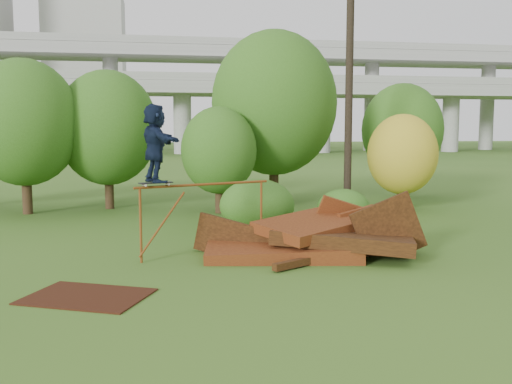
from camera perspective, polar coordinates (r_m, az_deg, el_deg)
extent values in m
plane|color=#2D5116|center=(12.69, 5.17, -8.13)|extent=(240.00, 240.00, 0.00)
cube|color=#481C0D|center=(14.39, 2.63, -5.63)|extent=(4.10, 2.90, 0.63)
cube|color=black|center=(14.45, 8.73, -4.67)|extent=(3.97, 3.28, 0.67)
cube|color=#481C0D|center=(14.67, 5.53, -3.35)|extent=(3.19, 2.91, 0.56)
cube|color=black|center=(14.61, 13.10, -3.73)|extent=(2.02, 0.30, 1.96)
cube|color=#481C0D|center=(15.73, 8.27, -3.28)|extent=(1.81, 0.52, 1.72)
cube|color=black|center=(14.53, -2.35, -4.82)|extent=(1.95, 1.04, 1.36)
cube|color=black|center=(13.33, 5.02, -6.88)|extent=(1.79, 1.15, 0.16)
cube|color=#481C0D|center=(15.52, 10.04, -1.95)|extent=(1.21, 0.59, 0.31)
cylinder|color=brown|center=(13.72, -11.46, -3.31)|extent=(0.06, 0.06, 1.79)
cylinder|color=brown|center=(15.07, 0.53, -2.32)|extent=(0.06, 0.06, 1.79)
cylinder|color=brown|center=(14.20, -5.22, 0.76)|extent=(3.40, 1.29, 0.06)
cube|color=black|center=(13.71, -9.98, 0.92)|extent=(0.82, 0.48, 0.03)
cylinder|color=beige|center=(13.54, -10.99, 0.65)|extent=(0.06, 0.05, 0.06)
cylinder|color=beige|center=(13.71, -11.23, 0.72)|extent=(0.06, 0.05, 0.06)
cylinder|color=beige|center=(13.74, -8.73, 0.78)|extent=(0.06, 0.05, 0.06)
cylinder|color=beige|center=(13.90, -8.99, 0.84)|extent=(0.06, 0.05, 0.06)
imported|color=black|center=(13.66, -10.06, 4.84)|extent=(1.14, 1.80, 1.85)
cube|color=black|center=(11.40, -16.54, -9.98)|extent=(2.66, 2.35, 0.03)
cylinder|color=black|center=(22.78, -21.93, 0.28)|extent=(0.36, 0.36, 1.87)
ellipsoid|color=#254712|center=(22.67, -22.19, 6.46)|extent=(4.06, 4.06, 4.66)
cylinder|color=black|center=(23.29, -14.46, 0.49)|extent=(0.35, 0.35, 1.73)
ellipsoid|color=#254712|center=(23.17, -14.62, 6.24)|extent=(3.91, 3.91, 4.50)
cylinder|color=black|center=(21.45, -3.69, -0.38)|extent=(0.31, 0.31, 1.30)
ellipsoid|color=#254712|center=(21.31, -3.73, 4.19)|extent=(2.83, 2.83, 3.25)
cylinder|color=black|center=(23.87, 1.80, 1.48)|extent=(0.39, 0.39, 2.27)
ellipsoid|color=#254712|center=(23.81, 1.83, 8.87)|extent=(5.18, 5.18, 5.95)
cylinder|color=black|center=(22.91, 14.32, -0.31)|extent=(0.30, 0.30, 1.16)
ellipsoid|color=#A58C19|center=(22.78, 14.43, 3.68)|extent=(2.70, 2.70, 3.11)
cylinder|color=black|center=(27.52, 14.28, 1.35)|extent=(0.35, 0.35, 1.70)
ellipsoid|color=#254712|center=(27.42, 14.41, 6.04)|extent=(3.74, 3.74, 4.30)
ellipsoid|color=#254712|center=(17.65, 0.10, -1.31)|extent=(2.34, 2.16, 1.62)
ellipsoid|color=#254712|center=(18.66, 8.73, -1.58)|extent=(1.73, 1.59, 1.23)
cylinder|color=black|center=(21.62, 9.29, 9.99)|extent=(0.28, 0.28, 9.12)
cube|color=gray|center=(72.09, -7.42, 10.18)|extent=(160.00, 9.00, 1.40)
cube|color=gray|center=(78.54, -7.67, 13.53)|extent=(160.00, 9.00, 1.40)
cylinder|color=gray|center=(73.36, -21.65, 6.59)|extent=(2.20, 2.20, 8.00)
cylinder|color=gray|center=(71.93, -7.37, 7.00)|extent=(2.20, 2.20, 8.00)
cylinder|color=gray|center=(74.92, 6.62, 6.98)|extent=(2.20, 2.20, 8.00)
cube|color=#9E9E99|center=(115.08, -16.55, 11.53)|extent=(14.00, 14.00, 28.00)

